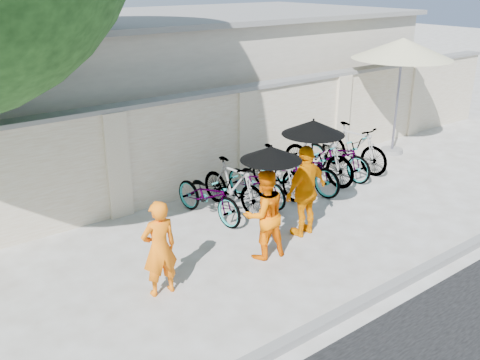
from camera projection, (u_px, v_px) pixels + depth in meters
ground at (266, 264)px, 8.44m from camera, size 80.00×80.00×0.00m
kerb at (348, 310)px, 7.16m from camera, size 40.00×0.16×0.12m
compound_wall at (204, 144)px, 11.01m from camera, size 20.00×0.30×2.00m
building_behind at (154, 82)px, 14.18m from camera, size 14.00×6.00×3.20m
monk_left at (159, 248)px, 7.42m from camera, size 0.55×0.38×1.43m
monk_center at (264, 214)px, 8.41m from camera, size 0.80×0.67×1.48m
parasol_center at (271, 153)px, 8.01m from camera, size 0.94×0.94×1.03m
monk_right at (306, 191)px, 9.14m from camera, size 0.98×0.48×1.62m
parasol_right at (313, 127)px, 8.68m from camera, size 1.04×1.04×1.15m
patio_umbrella at (403, 50)px, 12.76m from camera, size 2.88×2.88×2.87m
bike_0 at (209, 195)px, 9.87m from camera, size 0.79×1.79×0.91m
bike_1 at (234, 185)px, 10.20m from camera, size 0.67×1.73×1.01m
bike_2 at (256, 182)px, 10.59m from camera, size 0.68×1.68×0.86m
bike_3 at (277, 171)px, 10.96m from camera, size 0.55×1.70×1.01m
bike_4 at (304, 168)px, 11.16m from camera, size 0.89×1.96×0.99m
bike_5 at (318, 157)px, 11.60m from camera, size 0.77×1.94×1.14m
bike_6 at (337, 155)px, 11.95m from camera, size 0.73×1.88×0.97m
bike_7 at (354, 147)px, 12.30m from camera, size 0.69×1.87×1.10m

